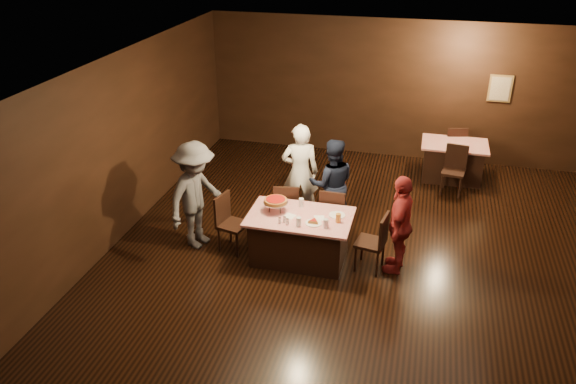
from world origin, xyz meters
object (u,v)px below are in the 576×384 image
(plate_empty, at_px, (337,215))
(glass_back, at_px, (301,203))
(glass_front_right, at_px, (326,223))
(chair_back_far, at_px, (453,146))
(back_table, at_px, (453,161))
(diner_navy_hoodie, at_px, (332,184))
(diner_grey_knit, at_px, (196,195))
(chair_far_right, at_px, (334,213))
(pizza_stand, at_px, (276,201))
(main_table, at_px, (300,237))
(chair_far_left, at_px, (287,207))
(glass_amber, at_px, (338,218))
(diner_red_shirt, at_px, (400,224))
(chair_end_right, at_px, (370,242))
(chair_back_near, at_px, (454,171))
(chair_end_left, at_px, (233,224))
(glass_front_left, at_px, (299,222))
(diner_white_jacket, at_px, (300,172))

(plate_empty, bearing_deg, glass_back, 165.96)
(glass_front_right, bearing_deg, chair_back_far, 67.27)
(back_table, distance_m, chair_back_far, 0.61)
(diner_navy_hoodie, bearing_deg, diner_grey_knit, 13.44)
(chair_far_right, bearing_deg, diner_grey_knit, 20.13)
(glass_front_right, bearing_deg, pizza_stand, 160.56)
(glass_front_right, bearing_deg, main_table, 150.95)
(chair_far_left, distance_m, diner_grey_knit, 1.56)
(diner_grey_knit, xyz_separation_m, glass_amber, (2.31, -0.07, -0.06))
(pizza_stand, bearing_deg, plate_empty, 6.01)
(glass_amber, xyz_separation_m, glass_back, (-0.65, 0.35, 0.00))
(diner_red_shirt, height_order, glass_front_right, diner_red_shirt)
(plate_empty, xyz_separation_m, glass_amber, (0.05, -0.20, 0.06))
(chair_end_right, relative_size, chair_back_near, 1.00)
(chair_end_left, height_order, pizza_stand, pizza_stand)
(back_table, relative_size, chair_back_far, 1.37)
(pizza_stand, distance_m, plate_empty, 0.97)
(plate_empty, bearing_deg, glass_front_right, -104.04)
(chair_far_right, height_order, glass_front_left, chair_far_right)
(diner_grey_knit, height_order, plate_empty, diner_grey_knit)
(glass_front_right, relative_size, glass_back, 1.00)
(pizza_stand, relative_size, plate_empty, 1.52)
(chair_end_left, bearing_deg, chair_back_far, -25.48)
(pizza_stand, xyz_separation_m, glass_front_right, (0.85, -0.30, -0.11))
(back_table, bearing_deg, chair_end_left, -133.15)
(chair_back_far, xyz_separation_m, diner_white_jacket, (-2.65, -2.98, 0.41))
(diner_grey_knit, relative_size, plate_empty, 7.21)
(pizza_stand, bearing_deg, chair_far_left, 90.00)
(chair_back_near, height_order, diner_navy_hoodie, diner_navy_hoodie)
(chair_end_left, height_order, diner_red_shirt, diner_red_shirt)
(diner_navy_hoodie, xyz_separation_m, diner_red_shirt, (1.22, -1.05, -0.02))
(chair_back_far, relative_size, glass_front_left, 6.79)
(chair_end_left, relative_size, plate_empty, 3.80)
(chair_back_near, bearing_deg, plate_empty, -113.81)
(plate_empty, height_order, glass_back, glass_back)
(chair_far_right, height_order, diner_grey_knit, diner_grey_knit)
(chair_far_right, distance_m, chair_back_near, 2.96)
(chair_end_left, xyz_separation_m, glass_front_right, (1.55, -0.25, 0.37))
(main_table, distance_m, glass_back, 0.55)
(glass_back, bearing_deg, chair_end_right, -14.62)
(plate_empty, distance_m, glass_back, 0.62)
(diner_grey_knit, bearing_deg, diner_navy_hoodie, -42.93)
(back_table, bearing_deg, chair_far_right, -123.63)
(chair_far_right, distance_m, diner_navy_hoodie, 0.52)
(back_table, height_order, pizza_stand, pizza_stand)
(back_table, relative_size, diner_white_jacket, 0.73)
(chair_far_left, xyz_separation_m, chair_end_right, (1.50, -0.75, 0.00))
(chair_back_near, xyz_separation_m, glass_amber, (-1.75, -3.03, 0.37))
(main_table, distance_m, chair_far_right, 0.85)
(glass_front_left, relative_size, glass_front_right, 1.00)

